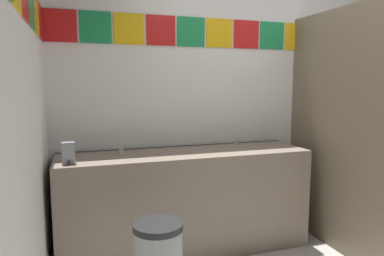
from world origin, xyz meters
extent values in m
cube|color=white|center=(0.00, 1.46, 1.33)|extent=(3.89, 0.08, 2.66)
cube|color=red|center=(-1.81, 1.42, 1.91)|extent=(0.26, 0.01, 0.26)
cube|color=#1E8C4C|center=(-1.53, 1.42, 1.91)|extent=(0.26, 0.01, 0.26)
cube|color=yellow|center=(-1.25, 1.42, 1.91)|extent=(0.26, 0.01, 0.26)
cube|color=red|center=(-0.97, 1.42, 1.91)|extent=(0.26, 0.01, 0.26)
cube|color=#1E8C4C|center=(-0.69, 1.42, 1.91)|extent=(0.26, 0.01, 0.26)
cube|color=yellow|center=(-0.42, 1.42, 1.91)|extent=(0.26, 0.01, 0.26)
cube|color=red|center=(-0.14, 1.42, 1.91)|extent=(0.26, 0.01, 0.26)
cube|color=#1E8C4C|center=(0.14, 1.42, 1.91)|extent=(0.26, 0.01, 0.26)
cube|color=yellow|center=(0.42, 1.42, 1.91)|extent=(0.26, 0.01, 0.26)
cube|color=red|center=(0.69, 1.42, 1.91)|extent=(0.26, 0.01, 0.26)
cube|color=#1E8C4C|center=(0.97, 1.42, 1.91)|extent=(0.26, 0.01, 0.26)
cube|color=yellow|center=(1.25, 1.42, 1.91)|extent=(0.26, 0.01, 0.26)
cube|color=red|center=(1.53, 1.42, 1.91)|extent=(0.26, 0.01, 0.26)
cube|color=white|center=(-1.98, 0.00, 1.33)|extent=(0.08, 2.85, 2.66)
cube|color=#1E8C4C|center=(-1.94, 0.71, 1.91)|extent=(0.01, 0.26, 0.26)
cube|color=yellow|center=(-1.94, 1.00, 1.91)|extent=(0.01, 0.26, 0.26)
cube|color=red|center=(-1.94, 1.28, 1.91)|extent=(0.01, 0.26, 0.26)
cube|color=gray|center=(-0.84, 1.13, 0.43)|extent=(2.12, 0.58, 0.87)
cube|color=gray|center=(-0.84, 1.41, 0.83)|extent=(2.12, 0.03, 0.08)
cylinder|color=silver|center=(-1.37, 1.10, 0.81)|extent=(0.34, 0.34, 0.10)
cylinder|color=silver|center=(-0.31, 1.10, 0.81)|extent=(0.34, 0.34, 0.10)
cylinder|color=silver|center=(-1.37, 1.24, 0.89)|extent=(0.04, 0.04, 0.05)
cylinder|color=silver|center=(-1.37, 1.19, 0.96)|extent=(0.02, 0.06, 0.09)
cylinder|color=silver|center=(-0.31, 1.24, 0.89)|extent=(0.04, 0.04, 0.05)
cylinder|color=silver|center=(-0.31, 1.19, 0.96)|extent=(0.02, 0.06, 0.09)
cube|color=gray|center=(-1.77, 0.96, 0.95)|extent=(0.09, 0.07, 0.16)
cylinder|color=black|center=(-1.77, 0.92, 0.89)|extent=(0.02, 0.02, 0.03)
cube|color=#726651|center=(0.42, 0.73, 1.04)|extent=(0.04, 1.39, 2.08)
cylinder|color=white|center=(1.02, 0.96, 0.20)|extent=(0.38, 0.38, 0.40)
torus|color=white|center=(1.02, 0.96, 0.42)|extent=(0.39, 0.39, 0.05)
cube|color=white|center=(1.02, 1.17, 0.57)|extent=(0.34, 0.17, 0.34)
cylinder|color=#262628|center=(-1.26, 0.31, 0.59)|extent=(0.31, 0.31, 0.04)
camera|label=1|loc=(-1.69, -1.67, 1.45)|focal=32.70mm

